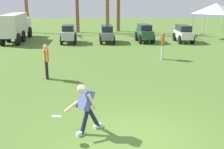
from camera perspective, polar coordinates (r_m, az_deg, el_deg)
name	(u,v)px	position (r m, az deg, el deg)	size (l,w,h in m)	color
ground_plane	(130,141)	(7.45, 3.67, -13.33)	(80.00, 80.00, 0.00)	#4F702D
frisbee_thrower	(86,106)	(7.55, -5.36, -6.30)	(1.01, 0.70, 1.40)	#191E38
frisbee_in_flight	(57,116)	(7.31, -11.15, -8.34)	(0.33, 0.32, 0.09)	white
teammate_near_sideline	(46,58)	(12.71, -13.26, 3.22)	(0.30, 0.49, 1.56)	black
teammate_midfield	(163,43)	(16.57, 10.26, 6.26)	(0.28, 0.49, 1.56)	silver
parked_car_slot_a	(68,33)	(22.31, -8.83, 8.24)	(1.24, 2.38, 1.40)	#B7BABF
parked_car_slot_b	(107,33)	(22.31, -1.05, 8.37)	(1.19, 2.42, 1.34)	slate
parked_car_slot_c	(144,33)	(22.66, 6.62, 8.43)	(1.30, 2.41, 1.40)	#235133
parked_car_slot_d	(183,33)	(23.19, 14.29, 8.17)	(1.15, 2.41, 1.34)	silver
box_truck	(17,26)	(24.32, -18.82, 9.37)	(1.54, 5.93, 2.20)	silver
palm_tree_far_left	(26,0)	(29.52, -17.11, 14.27)	(3.55, 3.36, 5.35)	brown
event_tent	(216,8)	(26.11, 20.33, 12.47)	(2.99, 2.99, 2.95)	#B2B5BA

